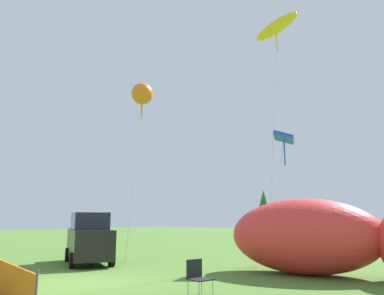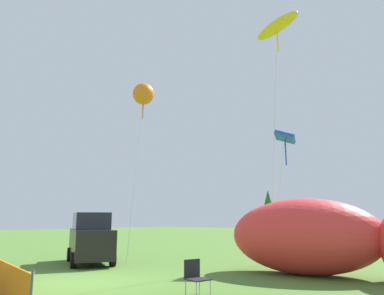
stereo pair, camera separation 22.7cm
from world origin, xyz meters
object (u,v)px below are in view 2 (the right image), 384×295
at_px(parked_car, 91,239).
at_px(kite_yellow_hero, 277,27).
at_px(inflatable_cat, 329,240).
at_px(kite_blue_box, 285,139).
at_px(kite_orange_flower, 143,94).
at_px(folding_chair, 195,275).

height_order(parked_car, kite_yellow_hero, kite_yellow_hero).
distance_m(inflatable_cat, kite_yellow_hero, 10.10).
xyz_separation_m(inflatable_cat, kite_blue_box, (-2.61, 1.97, 4.33)).
relative_size(inflatable_cat, kite_orange_flower, 0.89).
bearing_deg(kite_blue_box, inflatable_cat, -37.03).
distance_m(parked_car, inflatable_cat, 10.27).
bearing_deg(kite_orange_flower, parked_car, -122.87).
bearing_deg(folding_chair, inflatable_cat, 86.77).
bearing_deg(kite_orange_flower, folding_chair, -28.51).
distance_m(parked_car, kite_blue_box, 10.01).
distance_m(inflatable_cat, kite_orange_flower, 11.04).
bearing_deg(folding_chair, parked_car, 176.74).
relative_size(kite_yellow_hero, kite_blue_box, 1.95).
bearing_deg(kite_yellow_hero, folding_chair, -80.78).
distance_m(parked_car, folding_chair, 8.56).
bearing_deg(kite_yellow_hero, inflatable_cat, -30.92).
height_order(folding_chair, kite_blue_box, kite_blue_box).
xyz_separation_m(folding_chair, kite_orange_flower, (-7.10, 3.86, 7.69)).
height_order(parked_car, kite_orange_flower, kite_orange_flower).
distance_m(folding_chair, inflatable_cat, 5.75).
relative_size(parked_car, kite_yellow_hero, 0.39).
bearing_deg(inflatable_cat, kite_blue_box, 132.24).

